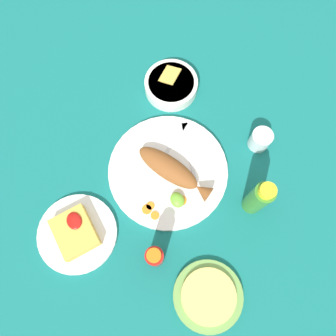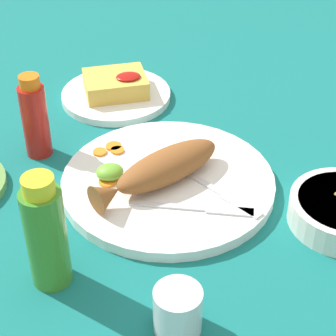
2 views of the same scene
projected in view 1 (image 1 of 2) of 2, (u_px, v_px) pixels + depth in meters
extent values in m
plane|color=#146B66|center=(168.00, 172.00, 0.94)|extent=(4.00, 4.00, 0.00)
cylinder|color=white|center=(168.00, 171.00, 0.93)|extent=(0.34, 0.34, 0.02)
ellipsoid|color=brown|center=(168.00, 167.00, 0.90)|extent=(0.20, 0.14, 0.05)
cone|color=brown|center=(203.00, 191.00, 0.88)|extent=(0.06, 0.06, 0.04)
cube|color=silver|center=(165.00, 155.00, 0.93)|extent=(0.07, 0.10, 0.00)
cube|color=silver|center=(181.00, 130.00, 0.96)|extent=(0.05, 0.07, 0.00)
cube|color=silver|center=(192.00, 164.00, 0.92)|extent=(0.11, 0.05, 0.00)
cube|color=silver|center=(186.00, 134.00, 0.95)|extent=(0.07, 0.04, 0.00)
cylinder|color=orange|center=(147.00, 209.00, 0.88)|extent=(0.03, 0.03, 0.00)
cylinder|color=orange|center=(150.00, 206.00, 0.89)|extent=(0.02, 0.02, 0.00)
cylinder|color=orange|center=(155.00, 215.00, 0.88)|extent=(0.02, 0.02, 0.00)
cylinder|color=orange|center=(181.00, 201.00, 0.89)|extent=(0.03, 0.03, 0.00)
ellipsoid|color=#6BB233|center=(177.00, 200.00, 0.88)|extent=(0.04, 0.04, 0.02)
cylinder|color=#B21914|center=(155.00, 257.00, 0.80)|extent=(0.04, 0.04, 0.13)
cylinder|color=orange|center=(154.00, 256.00, 0.73)|extent=(0.03, 0.03, 0.02)
cylinder|color=#3D8428|center=(258.00, 199.00, 0.84)|extent=(0.05, 0.05, 0.15)
cylinder|color=yellow|center=(267.00, 191.00, 0.76)|extent=(0.04, 0.04, 0.02)
cylinder|color=silver|center=(260.00, 140.00, 0.93)|extent=(0.06, 0.06, 0.06)
cylinder|color=white|center=(259.00, 142.00, 0.95)|extent=(0.05, 0.05, 0.03)
cylinder|color=white|center=(77.00, 234.00, 0.88)|extent=(0.21, 0.21, 0.01)
cube|color=gold|center=(75.00, 233.00, 0.85)|extent=(0.12, 0.10, 0.04)
ellipsoid|color=#AD140F|center=(74.00, 221.00, 0.84)|extent=(0.05, 0.04, 0.01)
cylinder|color=white|center=(171.00, 85.00, 1.00)|extent=(0.16, 0.16, 0.04)
cylinder|color=olive|center=(171.00, 83.00, 0.99)|extent=(0.14, 0.14, 0.01)
cube|color=gold|center=(167.00, 74.00, 0.99)|extent=(0.09, 0.09, 0.02)
cylinder|color=#6B9E4C|center=(208.00, 296.00, 0.83)|extent=(0.18, 0.18, 0.01)
cylinder|color=#E0C666|center=(209.00, 296.00, 0.82)|extent=(0.14, 0.14, 0.01)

